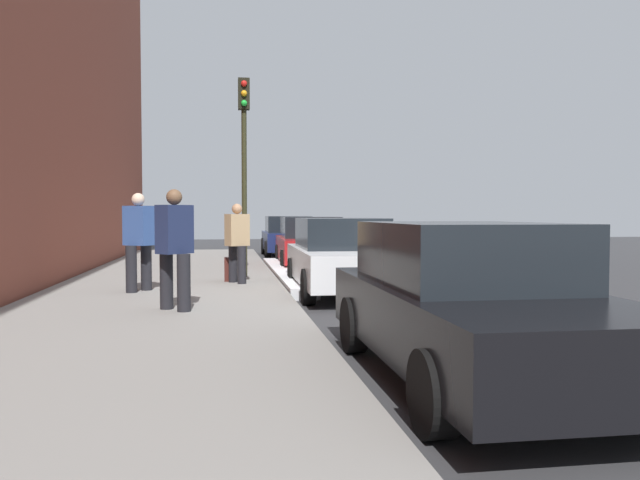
{
  "coord_description": "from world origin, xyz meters",
  "views": [
    {
      "loc": [
        11.7,
        -2.17,
        1.6
      ],
      "look_at": [
        1.79,
        -0.65,
        1.18
      ],
      "focal_mm": 35.05,
      "sensor_mm": 36.0,
      "label": 1
    }
  ],
  "objects_px": {
    "pedestrian_blue_coat": "(139,239)",
    "pedestrian_tan_coat": "(237,241)",
    "parked_car_white": "(342,256)",
    "rolling_suitcase": "(229,269)",
    "traffic_light_pole": "(244,144)",
    "pedestrian_navy_coat": "(175,246)",
    "parked_car_red": "(310,243)",
    "parked_car_black": "(468,302)",
    "parked_car_navy": "(288,236)"
  },
  "relations": [
    {
      "from": "parked_car_red",
      "to": "pedestrian_tan_coat",
      "type": "xyz_separation_m",
      "value": [
        4.86,
        -2.21,
        0.28
      ]
    },
    {
      "from": "pedestrian_navy_coat",
      "to": "pedestrian_tan_coat",
      "type": "xyz_separation_m",
      "value": [
        -3.6,
        1.0,
        -0.08
      ]
    },
    {
      "from": "parked_car_red",
      "to": "parked_car_black",
      "type": "height_order",
      "value": "same"
    },
    {
      "from": "pedestrian_tan_coat",
      "to": "rolling_suitcase",
      "type": "distance_m",
      "value": 0.77
    },
    {
      "from": "pedestrian_navy_coat",
      "to": "rolling_suitcase",
      "type": "relative_size",
      "value": 2.09
    },
    {
      "from": "pedestrian_tan_coat",
      "to": "traffic_light_pole",
      "type": "height_order",
      "value": "traffic_light_pole"
    },
    {
      "from": "parked_car_red",
      "to": "traffic_light_pole",
      "type": "bearing_deg",
      "value": -29.71
    },
    {
      "from": "pedestrian_tan_coat",
      "to": "rolling_suitcase",
      "type": "relative_size",
      "value": 1.91
    },
    {
      "from": "parked_car_white",
      "to": "traffic_light_pole",
      "type": "height_order",
      "value": "traffic_light_pole"
    },
    {
      "from": "parked_car_white",
      "to": "rolling_suitcase",
      "type": "relative_size",
      "value": 5.06
    },
    {
      "from": "parked_car_red",
      "to": "parked_car_white",
      "type": "xyz_separation_m",
      "value": [
        5.81,
        -0.17,
        0.0
      ]
    },
    {
      "from": "parked_car_white",
      "to": "pedestrian_navy_coat",
      "type": "height_order",
      "value": "pedestrian_navy_coat"
    },
    {
      "from": "pedestrian_blue_coat",
      "to": "rolling_suitcase",
      "type": "distance_m",
      "value": 2.41
    },
    {
      "from": "rolling_suitcase",
      "to": "parked_car_black",
      "type": "bearing_deg",
      "value": 15.58
    },
    {
      "from": "parked_car_white",
      "to": "pedestrian_blue_coat",
      "type": "height_order",
      "value": "pedestrian_blue_coat"
    },
    {
      "from": "parked_car_red",
      "to": "pedestrian_blue_coat",
      "type": "height_order",
      "value": "pedestrian_blue_coat"
    },
    {
      "from": "pedestrian_blue_coat",
      "to": "pedestrian_tan_coat",
      "type": "bearing_deg",
      "value": 122.09
    },
    {
      "from": "rolling_suitcase",
      "to": "parked_car_white",
      "type": "bearing_deg",
      "value": 58.29
    },
    {
      "from": "parked_car_red",
      "to": "rolling_suitcase",
      "type": "xyz_separation_m",
      "value": [
        4.45,
        -2.37,
        -0.35
      ]
    },
    {
      "from": "pedestrian_navy_coat",
      "to": "rolling_suitcase",
      "type": "bearing_deg",
      "value": 168.16
    },
    {
      "from": "pedestrian_tan_coat",
      "to": "traffic_light_pole",
      "type": "relative_size",
      "value": 0.37
    },
    {
      "from": "parked_car_navy",
      "to": "parked_car_black",
      "type": "relative_size",
      "value": 0.98
    },
    {
      "from": "parked_car_white",
      "to": "rolling_suitcase",
      "type": "height_order",
      "value": "parked_car_white"
    },
    {
      "from": "parked_car_black",
      "to": "parked_car_navy",
      "type": "bearing_deg",
      "value": 179.78
    },
    {
      "from": "pedestrian_blue_coat",
      "to": "pedestrian_tan_coat",
      "type": "height_order",
      "value": "pedestrian_blue_coat"
    },
    {
      "from": "parked_car_black",
      "to": "pedestrian_tan_coat",
      "type": "relative_size",
      "value": 2.69
    },
    {
      "from": "pedestrian_blue_coat",
      "to": "rolling_suitcase",
      "type": "bearing_deg",
      "value": 132.91
    },
    {
      "from": "parked_car_navy",
      "to": "parked_car_white",
      "type": "bearing_deg",
      "value": -0.34
    },
    {
      "from": "parked_car_white",
      "to": "rolling_suitcase",
      "type": "distance_m",
      "value": 2.62
    },
    {
      "from": "traffic_light_pole",
      "to": "rolling_suitcase",
      "type": "xyz_separation_m",
      "value": [
        0.91,
        -0.36,
        -2.8
      ]
    },
    {
      "from": "parked_car_red",
      "to": "pedestrian_blue_coat",
      "type": "bearing_deg",
      "value": -34.02
    },
    {
      "from": "traffic_light_pole",
      "to": "parked_car_white",
      "type": "bearing_deg",
      "value": 39.14
    },
    {
      "from": "pedestrian_blue_coat",
      "to": "traffic_light_pole",
      "type": "xyz_separation_m",
      "value": [
        -2.48,
        2.04,
        2.07
      ]
    },
    {
      "from": "rolling_suitcase",
      "to": "parked_car_red",
      "type": "bearing_deg",
      "value": 151.91
    },
    {
      "from": "parked_car_black",
      "to": "parked_car_white",
      "type": "bearing_deg",
      "value": 179.98
    },
    {
      "from": "parked_car_navy",
      "to": "pedestrian_tan_coat",
      "type": "bearing_deg",
      "value": -11.61
    },
    {
      "from": "parked_car_navy",
      "to": "rolling_suitcase",
      "type": "height_order",
      "value": "parked_car_navy"
    },
    {
      "from": "parked_car_white",
      "to": "parked_car_navy",
      "type": "bearing_deg",
      "value": 179.66
    },
    {
      "from": "pedestrian_blue_coat",
      "to": "rolling_suitcase",
      "type": "height_order",
      "value": "pedestrian_blue_coat"
    },
    {
      "from": "parked_car_navy",
      "to": "pedestrian_tan_coat",
      "type": "height_order",
      "value": "pedestrian_tan_coat"
    },
    {
      "from": "pedestrian_tan_coat",
      "to": "parked_car_red",
      "type": "bearing_deg",
      "value": 155.5
    },
    {
      "from": "parked_car_black",
      "to": "pedestrian_tan_coat",
      "type": "xyz_separation_m",
      "value": [
        -7.49,
        -2.04,
        0.28
      ]
    },
    {
      "from": "pedestrian_navy_coat",
      "to": "pedestrian_tan_coat",
      "type": "distance_m",
      "value": 3.74
    },
    {
      "from": "parked_car_navy",
      "to": "pedestrian_blue_coat",
      "type": "distance_m",
      "value": 12.1
    },
    {
      "from": "parked_car_red",
      "to": "parked_car_white",
      "type": "height_order",
      "value": "same"
    },
    {
      "from": "parked_car_white",
      "to": "rolling_suitcase",
      "type": "xyz_separation_m",
      "value": [
        -1.36,
        -2.2,
        -0.35
      ]
    },
    {
      "from": "pedestrian_navy_coat",
      "to": "rolling_suitcase",
      "type": "distance_m",
      "value": 4.16
    },
    {
      "from": "pedestrian_tan_coat",
      "to": "pedestrian_blue_coat",
      "type": "bearing_deg",
      "value": -57.91
    },
    {
      "from": "parked_car_red",
      "to": "pedestrian_navy_coat",
      "type": "relative_size",
      "value": 2.4
    },
    {
      "from": "parked_car_red",
      "to": "parked_car_white",
      "type": "bearing_deg",
      "value": -1.66
    }
  ]
}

